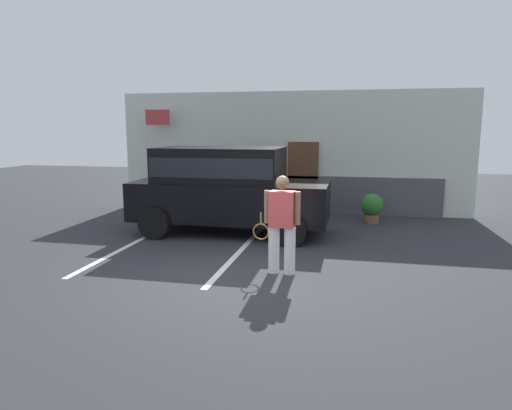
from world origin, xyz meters
TOP-DOWN VIEW (x-y plane):
  - ground_plane at (0.00, 0.00)m, footprint 40.00×40.00m
  - parking_stripe_0 at (-2.77, 1.50)m, footprint 0.12×4.40m
  - parking_stripe_1 at (-0.32, 1.50)m, footprint 0.12×4.40m
  - house_frontage at (0.00, 6.46)m, footprint 10.47×0.40m
  - parked_suv at (-1.04, 3.21)m, footprint 4.61×2.18m
  - tennis_player_man at (0.73, 0.40)m, footprint 0.89×0.29m
  - potted_plant_by_porch at (2.41, 5.14)m, footprint 0.60×0.60m
  - flag_pole at (-4.15, 5.88)m, footprint 0.80×0.07m

SIDE VIEW (x-z plane):
  - ground_plane at x=0.00m, z-range 0.00..0.00m
  - parking_stripe_0 at x=-2.77m, z-range 0.00..0.01m
  - parking_stripe_1 at x=-0.32m, z-range 0.00..0.01m
  - potted_plant_by_porch at x=2.41m, z-range 0.04..0.83m
  - tennis_player_man at x=0.73m, z-range 0.03..1.74m
  - parked_suv at x=-1.04m, z-range 0.12..2.17m
  - house_frontage at x=0.00m, z-range -0.10..3.46m
  - flag_pole at x=-4.15m, z-range 0.59..3.69m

